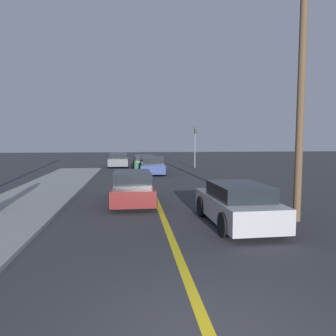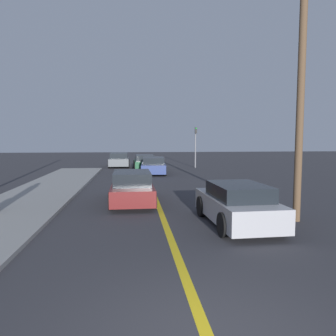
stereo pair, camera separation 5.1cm
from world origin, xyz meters
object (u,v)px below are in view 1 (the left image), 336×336
object	(u,v)px
car_oncoming_far	(119,160)
utility_pole	(301,106)
car_far_distant	(153,166)
traffic_light	(195,143)
car_near_right_lane	(237,205)
car_parked_left_lot	(144,162)
car_ahead_center	(132,188)

from	to	relation	value
car_oncoming_far	utility_pole	distance (m)	22.28
car_far_distant	car_oncoming_far	xyz separation A→B (m)	(-2.85, 6.24, 0.03)
car_far_distant	traffic_light	bearing A→B (deg)	51.79
traffic_light	car_near_right_lane	bearing A→B (deg)	-97.10
car_parked_left_lot	utility_pole	size ratio (longest dim) A/B	0.57
traffic_light	utility_pole	size ratio (longest dim) A/B	0.49
car_parked_left_lot	utility_pole	distance (m)	19.40
car_far_distant	utility_pole	bearing A→B (deg)	-72.57
car_far_distant	traffic_light	distance (m)	6.58
car_far_distant	car_parked_left_lot	world-z (taller)	car_far_distant
car_oncoming_far	utility_pole	bearing A→B (deg)	-72.74
car_ahead_center	car_parked_left_lot	world-z (taller)	car_ahead_center
car_parked_left_lot	car_oncoming_far	distance (m)	3.32
traffic_light	utility_pole	distance (m)	19.64
car_near_right_lane	utility_pole	xyz separation A→B (m)	(2.11, 0.27, 3.11)
car_parked_left_lot	car_oncoming_far	bearing A→B (deg)	133.04
car_parked_left_lot	car_oncoming_far	xyz separation A→B (m)	(-2.30, 2.39, 0.03)
car_parked_left_lot	traffic_light	distance (m)	5.11
car_ahead_center	traffic_light	size ratio (longest dim) A/B	1.16
car_parked_left_lot	traffic_light	bearing A→B (deg)	10.22
car_ahead_center	car_near_right_lane	bearing A→B (deg)	-50.62
car_far_distant	utility_pole	xyz separation A→B (m)	(3.83, -14.79, 3.14)
utility_pole	traffic_light	bearing A→B (deg)	88.95
car_near_right_lane	traffic_light	distance (m)	20.07
car_near_right_lane	car_far_distant	size ratio (longest dim) A/B	0.92
car_near_right_lane	car_oncoming_far	distance (m)	21.78
car_near_right_lane	traffic_light	bearing A→B (deg)	80.61
car_near_right_lane	car_parked_left_lot	size ratio (longest dim) A/B	0.96
car_far_distant	car_oncoming_far	world-z (taller)	car_oncoming_far
car_parked_left_lot	traffic_light	world-z (taller)	traffic_light
car_far_distant	car_parked_left_lot	xyz separation A→B (m)	(-0.55, 3.85, 0.00)
car_ahead_center	traffic_light	bearing A→B (deg)	69.35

